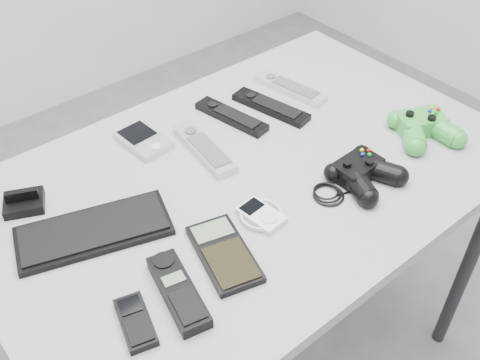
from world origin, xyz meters
TOP-DOWN VIEW (x-y plane):
  - desk at (-0.08, 0.08)m, footprint 1.16×0.74m
  - pda_keyboard at (-0.43, 0.13)m, footprint 0.31×0.20m
  - dock_bracket at (-0.50, 0.29)m, footprint 0.10×0.09m
  - pda at (-0.20, 0.31)m, footprint 0.09×0.13m
  - remote_silver_a at (-0.11, 0.20)m, footprint 0.07×0.21m
  - remote_black_a at (0.01, 0.26)m, footprint 0.08×0.20m
  - remote_black_b at (0.11, 0.23)m, footprint 0.09×0.21m
  - remote_silver_b at (0.20, 0.26)m, footprint 0.08×0.21m
  - mobile_phone at (-0.47, -0.10)m, footprint 0.07×0.12m
  - cordless_handset at (-0.39, -0.09)m, footprint 0.09×0.18m
  - calculator at (-0.27, -0.07)m, footprint 0.13×0.19m
  - mp3_player at (-0.15, -0.04)m, footprint 0.09×0.10m
  - controller_black at (0.08, -0.09)m, footprint 0.25×0.16m
  - controller_green at (0.32, -0.07)m, footprint 0.20×0.21m

SIDE VIEW (x-z plane):
  - desk at x=-0.08m, z-range 0.32..1.09m
  - mp3_player at x=-0.15m, z-range 0.77..0.79m
  - calculator at x=-0.27m, z-range 0.77..0.79m
  - pda_keyboard at x=-0.43m, z-range 0.77..0.79m
  - mobile_phone at x=-0.47m, z-range 0.77..0.79m
  - remote_black_b at x=0.11m, z-range 0.77..0.79m
  - remote_black_a at x=0.01m, z-range 0.77..0.79m
  - pda at x=-0.20m, z-range 0.77..0.79m
  - remote_silver_b at x=0.20m, z-range 0.77..0.79m
  - remote_silver_a at x=-0.11m, z-range 0.77..0.80m
  - cordless_handset at x=-0.39m, z-range 0.77..0.80m
  - dock_bracket at x=-0.50m, z-range 0.77..0.82m
  - controller_black at x=0.08m, z-range 0.77..0.82m
  - controller_green at x=0.32m, z-range 0.77..0.83m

